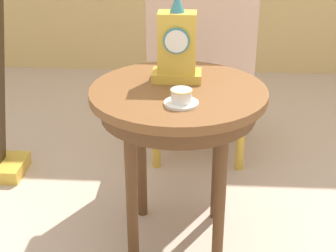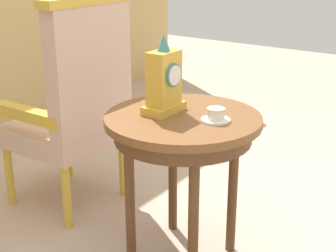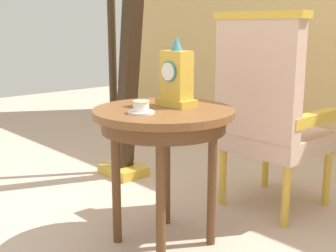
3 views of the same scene
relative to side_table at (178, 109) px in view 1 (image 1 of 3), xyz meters
name	(u,v)px [view 1 (image 1 of 3)]	position (x,y,z in m)	size (l,w,h in m)	color
ground_plane	(160,242)	(-0.07, -0.04, -0.60)	(10.00, 10.00, 0.00)	#BCA38E
side_table	(178,109)	(0.00, 0.00, 0.00)	(0.67, 0.67, 0.68)	brown
teacup_left	(181,98)	(0.02, -0.15, 0.11)	(0.12, 0.12, 0.06)	white
mantel_clock	(177,47)	(-0.01, 0.09, 0.22)	(0.19, 0.11, 0.34)	gold
armchair	(201,55)	(0.08, 0.72, -0.01)	(0.56, 0.53, 1.14)	#CCA893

